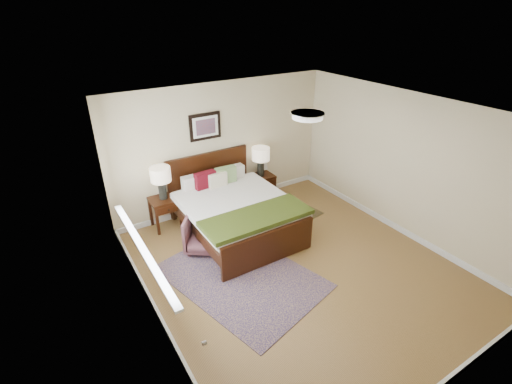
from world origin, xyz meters
TOP-DOWN VIEW (x-y plane):
  - floor at (0.00, 0.00)m, footprint 5.00×5.00m
  - back_wall at (0.00, 2.50)m, footprint 4.50×0.04m
  - front_wall at (0.00, -2.50)m, footprint 4.50×0.04m
  - left_wall at (-2.25, 0.00)m, footprint 0.04×5.00m
  - right_wall at (2.25, 0.00)m, footprint 0.04×5.00m
  - ceiling at (0.00, 0.00)m, footprint 4.50×5.00m
  - window at (-2.20, 0.70)m, footprint 0.11×2.72m
  - door at (-2.23, -1.75)m, footprint 0.06×1.00m
  - ceil_fixture at (0.00, 0.00)m, footprint 0.44×0.44m
  - bed at (-0.35, 1.42)m, footprint 1.81×2.20m
  - wall_art at (-0.35, 2.47)m, footprint 0.62×0.05m
  - nightstand_left at (-1.35, 2.25)m, footprint 0.50×0.45m
  - nightstand_right at (0.75, 2.26)m, footprint 0.54×0.41m
  - lamp_left at (-1.35, 2.27)m, footprint 0.36×0.36m
  - lamp_right at (0.75, 2.27)m, footprint 0.36×0.36m
  - armchair at (-0.97, 1.23)m, footprint 0.99×1.00m
  - rug_persian at (-0.88, 0.27)m, footprint 2.24×2.74m
  - rug_navy at (0.98, 1.58)m, footprint 1.00×1.32m

SIDE VIEW (x-z plane):
  - floor at x=0.00m, z-range 0.00..0.00m
  - rug_persian at x=-0.88m, z-range 0.00..0.01m
  - rug_navy at x=0.98m, z-range 0.00..0.01m
  - armchair at x=-0.97m, z-range 0.00..0.66m
  - nightstand_right at x=0.75m, z-range 0.07..0.60m
  - nightstand_left at x=-1.35m, z-range 0.17..0.76m
  - bed at x=-0.35m, z-range -0.05..1.14m
  - lamp_right at x=0.75m, z-range 0.67..1.28m
  - lamp_left at x=-1.35m, z-range 0.72..1.33m
  - door at x=-2.23m, z-range -0.02..2.16m
  - back_wall at x=0.00m, z-range 0.00..2.50m
  - front_wall at x=0.00m, z-range 0.00..2.50m
  - left_wall at x=-2.25m, z-range 0.00..2.50m
  - right_wall at x=2.25m, z-range 0.00..2.50m
  - window at x=-2.20m, z-range 0.72..2.04m
  - wall_art at x=-0.35m, z-range 1.47..1.97m
  - ceil_fixture at x=0.00m, z-range 2.43..2.50m
  - ceiling at x=0.00m, z-range 2.49..2.51m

